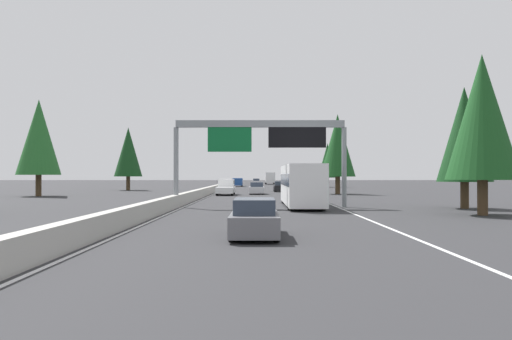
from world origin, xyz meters
TOP-DOWN VIEW (x-y plane):
  - ground_plane at (60.00, 0.00)m, footprint 320.00×320.00m
  - median_barrier at (80.00, 0.30)m, footprint 180.00×0.56m
  - shoulder_stripe_right at (70.00, -11.52)m, footprint 160.00×0.16m
  - shoulder_stripe_median at (70.00, -0.25)m, footprint 160.00×0.16m
  - sign_gantry_overhead at (34.63, -6.04)m, footprint 0.50×12.68m
  - sedan_mid_left at (17.51, -5.57)m, footprint 4.40×1.80m
  - bus_distant_b at (35.55, -8.95)m, footprint 11.50×2.55m
  - pickup_near_center at (56.65, -1.92)m, footprint 5.60×2.00m
  - box_truck_mid_center at (122.55, -8.78)m, footprint 8.50×2.40m
  - minivan_far_right at (98.85, -1.58)m, footprint 5.00×1.95m
  - sedan_mid_right at (67.99, -8.86)m, footprint 4.40×1.80m
  - sedan_distant_a at (118.18, -5.33)m, footprint 4.40×1.80m
  - sedan_far_left at (59.03, -5.56)m, footprint 4.40×1.80m
  - conifer_right_foreground at (27.58, -18.88)m, footprint 4.17×4.17m
  - conifer_right_near at (33.30, -20.25)m, footprint 3.78×3.78m
  - conifer_right_mid at (59.10, -15.54)m, footprint 4.33×4.33m
  - conifer_right_far at (92.44, -19.05)m, footprint 3.70×3.70m
  - conifer_left_near at (53.11, 18.68)m, footprint 4.74×4.74m
  - conifer_left_mid at (73.83, 14.21)m, footprint 4.25×4.25m

SIDE VIEW (x-z plane):
  - ground_plane at x=60.00m, z-range 0.00..0.00m
  - shoulder_stripe_right at x=70.00m, z-range 0.00..0.01m
  - shoulder_stripe_median at x=70.00m, z-range 0.00..0.01m
  - median_barrier at x=80.00m, z-range 0.00..0.90m
  - sedan_mid_left at x=17.51m, z-range -0.05..1.42m
  - sedan_mid_right at x=67.99m, z-range -0.05..1.42m
  - sedan_distant_a at x=118.18m, z-range -0.05..1.42m
  - sedan_far_left at x=59.03m, z-range -0.05..1.42m
  - pickup_near_center at x=56.65m, z-range -0.02..1.84m
  - minivan_far_right at x=98.85m, z-range 0.11..1.80m
  - box_truck_mid_center at x=122.55m, z-range 0.14..3.09m
  - bus_distant_b at x=35.55m, z-range 0.17..3.27m
  - sign_gantry_overhead at x=34.63m, z-range 1.88..8.23m
  - conifer_right_far at x=92.44m, z-range 0.90..9.29m
  - conifer_right_near at x=33.30m, z-range 0.92..9.51m
  - conifer_right_foreground at x=27.58m, z-range 1.02..10.50m
  - conifer_left_mid at x=73.83m, z-range 1.04..10.70m
  - conifer_right_mid at x=59.10m, z-range 1.06..10.91m
  - conifer_left_near at x=53.11m, z-range 1.16..11.94m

